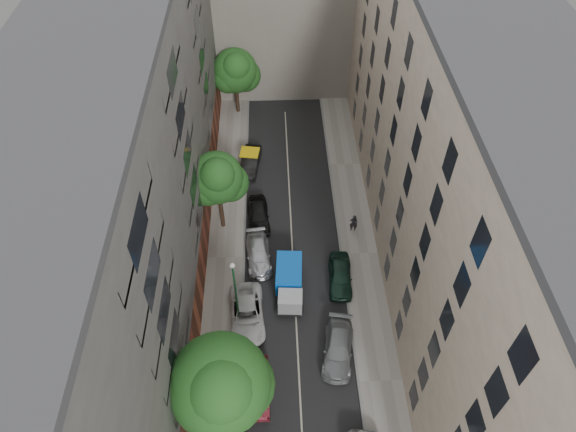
{
  "coord_description": "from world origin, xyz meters",
  "views": [
    {
      "loc": [
        -1.31,
        -26.02,
        33.34
      ],
      "look_at": [
        -0.42,
        -0.99,
        6.0
      ],
      "focal_mm": 32.0,
      "sensor_mm": 36.0,
      "label": 1
    }
  ],
  "objects_px": {
    "car_right_1": "(338,348)",
    "car_right_2": "(340,275)",
    "car_left_1": "(258,387)",
    "car_left_3": "(258,254)",
    "car_left_4": "(258,215)",
    "tree_far": "(236,72)",
    "pedestrian": "(354,223)",
    "car_left_2": "(247,314)",
    "tree_near": "(222,387)",
    "car_left_5": "(250,162)",
    "tree_mid": "(218,180)",
    "tarp_truck": "(289,282)",
    "lamp_post": "(235,288)"
  },
  "relations": [
    {
      "from": "car_right_2",
      "to": "tree_far",
      "type": "bearing_deg",
      "value": 114.14
    },
    {
      "from": "car_left_2",
      "to": "lamp_post",
      "type": "height_order",
      "value": "lamp_post"
    },
    {
      "from": "tarp_truck",
      "to": "car_right_2",
      "type": "distance_m",
      "value": 4.13
    },
    {
      "from": "car_left_1",
      "to": "tree_near",
      "type": "bearing_deg",
      "value": -126.21
    },
    {
      "from": "car_left_5",
      "to": "tree_near",
      "type": "bearing_deg",
      "value": -83.88
    },
    {
      "from": "car_left_3",
      "to": "tree_far",
      "type": "xyz_separation_m",
      "value": [
        -2.16,
        20.09,
        4.26
      ]
    },
    {
      "from": "car_left_1",
      "to": "car_left_3",
      "type": "xyz_separation_m",
      "value": [
        0.0,
        11.2,
        -0.04
      ]
    },
    {
      "from": "car_left_1",
      "to": "tarp_truck",
      "type": "bearing_deg",
      "value": 72.19
    },
    {
      "from": "car_left_1",
      "to": "car_left_5",
      "type": "height_order",
      "value": "car_left_5"
    },
    {
      "from": "car_left_1",
      "to": "car_left_2",
      "type": "xyz_separation_m",
      "value": [
        -0.8,
        5.6,
        0.03
      ]
    },
    {
      "from": "car_left_1",
      "to": "pedestrian",
      "type": "relative_size",
      "value": 2.41
    },
    {
      "from": "car_right_2",
      "to": "lamp_post",
      "type": "xyz_separation_m",
      "value": [
        -7.8,
        -3.33,
        3.57
      ]
    },
    {
      "from": "tree_near",
      "to": "tree_far",
      "type": "relative_size",
      "value": 1.28
    },
    {
      "from": "car_left_5",
      "to": "tree_far",
      "type": "distance_m",
      "value": 9.92
    },
    {
      "from": "car_left_1",
      "to": "tree_mid",
      "type": "relative_size",
      "value": 0.54
    },
    {
      "from": "tree_mid",
      "to": "car_left_4",
      "type": "bearing_deg",
      "value": 12.78
    },
    {
      "from": "tree_near",
      "to": "pedestrian",
      "type": "relative_size",
      "value": 5.18
    },
    {
      "from": "car_left_1",
      "to": "car_left_3",
      "type": "relative_size",
      "value": 0.93
    },
    {
      "from": "tarp_truck",
      "to": "car_right_2",
      "type": "bearing_deg",
      "value": 15.56
    },
    {
      "from": "car_left_1",
      "to": "tree_far",
      "type": "distance_m",
      "value": 31.65
    },
    {
      "from": "car_left_3",
      "to": "lamp_post",
      "type": "relative_size",
      "value": 0.68
    },
    {
      "from": "car_left_2",
      "to": "car_right_1",
      "type": "relative_size",
      "value": 1.08
    },
    {
      "from": "lamp_post",
      "to": "pedestrian",
      "type": "xyz_separation_m",
      "value": [
        9.45,
        8.49,
        -3.27
      ]
    },
    {
      "from": "car_right_1",
      "to": "car_right_2",
      "type": "height_order",
      "value": "car_right_2"
    },
    {
      "from": "car_left_2",
      "to": "pedestrian",
      "type": "xyz_separation_m",
      "value": [
        8.85,
        8.36,
        0.31
      ]
    },
    {
      "from": "car_left_5",
      "to": "tree_near",
      "type": "distance_m",
      "value": 25.45
    },
    {
      "from": "car_left_1",
      "to": "tree_mid",
      "type": "distance_m",
      "value": 15.86
    },
    {
      "from": "car_left_4",
      "to": "tree_far",
      "type": "relative_size",
      "value": 0.61
    },
    {
      "from": "car_left_3",
      "to": "car_left_5",
      "type": "relative_size",
      "value": 1.03
    },
    {
      "from": "tree_mid",
      "to": "car_right_1",
      "type": "bearing_deg",
      "value": -54.92
    },
    {
      "from": "car_left_2",
      "to": "car_left_5",
      "type": "relative_size",
      "value": 1.18
    },
    {
      "from": "car_right_2",
      "to": "pedestrian",
      "type": "height_order",
      "value": "pedestrian"
    },
    {
      "from": "tree_mid",
      "to": "lamp_post",
      "type": "distance_m",
      "value": 9.54
    },
    {
      "from": "car_left_1",
      "to": "car_right_1",
      "type": "height_order",
      "value": "car_left_1"
    },
    {
      "from": "car_left_3",
      "to": "car_left_2",
      "type": "bearing_deg",
      "value": -104.01
    },
    {
      "from": "car_left_4",
      "to": "car_left_5",
      "type": "distance_m",
      "value": 6.98
    },
    {
      "from": "pedestrian",
      "to": "car_left_5",
      "type": "bearing_deg",
      "value": -36.17
    },
    {
      "from": "car_right_2",
      "to": "car_left_2",
      "type": "bearing_deg",
      "value": -152.73
    },
    {
      "from": "car_right_2",
      "to": "tree_near",
      "type": "xyz_separation_m",
      "value": [
        -8.1,
        -11.22,
        5.54
      ]
    },
    {
      "from": "tree_far",
      "to": "car_left_2",
      "type": "bearing_deg",
      "value": -86.97
    },
    {
      "from": "tarp_truck",
      "to": "car_right_1",
      "type": "xyz_separation_m",
      "value": [
        3.21,
        -5.35,
        -0.5
      ]
    },
    {
      "from": "tarp_truck",
      "to": "tree_near",
      "type": "bearing_deg",
      "value": -107.99
    },
    {
      "from": "car_right_2",
      "to": "tree_mid",
      "type": "bearing_deg",
      "value": 150.7
    },
    {
      "from": "tree_near",
      "to": "car_right_2",
      "type": "bearing_deg",
      "value": 54.16
    },
    {
      "from": "car_right_2",
      "to": "tree_near",
      "type": "distance_m",
      "value": 14.91
    },
    {
      "from": "lamp_post",
      "to": "car_left_3",
      "type": "bearing_deg",
      "value": 76.27
    },
    {
      "from": "lamp_post",
      "to": "tarp_truck",
      "type": "bearing_deg",
      "value": 33.19
    },
    {
      "from": "car_left_3",
      "to": "tree_near",
      "type": "bearing_deg",
      "value": -103.01
    },
    {
      "from": "car_left_3",
      "to": "tree_near",
      "type": "height_order",
      "value": "tree_near"
    },
    {
      "from": "car_left_4",
      "to": "car_right_1",
      "type": "relative_size",
      "value": 0.9
    }
  ]
}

